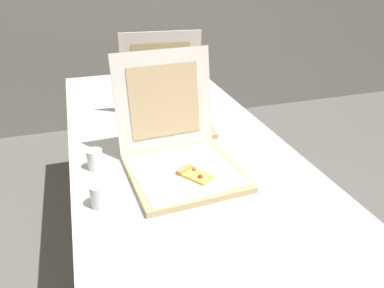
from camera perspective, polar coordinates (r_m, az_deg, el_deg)
table at (r=1.57m, az=-2.46°, el=-1.08°), size 0.87×2.13×0.74m
pizza_box_front at (r=1.32m, az=-1.88°, el=-1.83°), size 0.40×0.46×0.39m
pizza_box_middle at (r=1.71m, az=-4.02°, el=5.15°), size 0.41×0.41×0.40m
cup_white_near_left at (r=1.18m, az=-14.14°, el=-7.77°), size 0.06×0.06×0.07m
cup_white_near_center at (r=1.38m, az=-14.79°, el=-2.29°), size 0.06×0.06×0.07m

